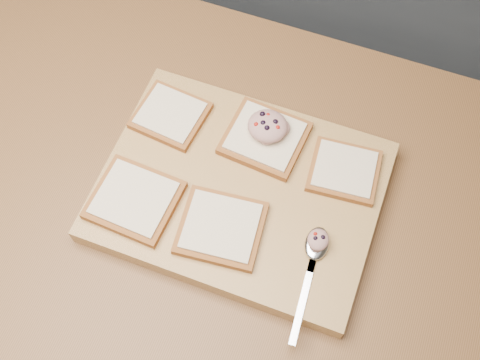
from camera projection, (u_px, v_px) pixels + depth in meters
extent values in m
plane|color=#515459|center=(203.00, 317.00, 1.82)|extent=(4.00, 4.00, 0.00)
cube|color=slate|center=(193.00, 274.00, 1.44)|extent=(1.90, 0.75, 0.84)
cube|color=brown|center=(175.00, 195.00, 1.04)|extent=(2.00, 0.80, 0.06)
cube|color=tan|center=(240.00, 192.00, 0.99)|extent=(0.45, 0.34, 0.04)
cube|color=#935626|center=(171.00, 116.00, 1.03)|extent=(0.12, 0.11, 0.01)
cube|color=#F7DFBC|center=(170.00, 113.00, 1.02)|extent=(0.11, 0.10, 0.00)
cube|color=#935626|center=(265.00, 138.00, 1.01)|extent=(0.14, 0.13, 0.01)
cube|color=#F7DFBC|center=(265.00, 136.00, 1.00)|extent=(0.12, 0.11, 0.00)
cube|color=#935626|center=(344.00, 171.00, 0.98)|extent=(0.12, 0.11, 0.01)
cube|color=#F7DFBC|center=(345.00, 169.00, 0.97)|extent=(0.10, 0.09, 0.00)
cube|color=#935626|center=(135.00, 200.00, 0.95)|extent=(0.14, 0.13, 0.01)
cube|color=#F7DFBC|center=(134.00, 198.00, 0.95)|extent=(0.12, 0.11, 0.00)
cube|color=#935626|center=(221.00, 228.00, 0.93)|extent=(0.14, 0.13, 0.01)
cube|color=#F7DFBC|center=(221.00, 226.00, 0.93)|extent=(0.12, 0.11, 0.00)
ellipsoid|color=tan|center=(268.00, 126.00, 0.99)|extent=(0.07, 0.06, 0.03)
sphere|color=black|center=(275.00, 122.00, 0.98)|extent=(0.01, 0.01, 0.01)
sphere|color=black|center=(262.00, 114.00, 0.98)|extent=(0.01, 0.01, 0.01)
sphere|color=black|center=(267.00, 128.00, 0.97)|extent=(0.01, 0.01, 0.01)
sphere|color=black|center=(263.00, 123.00, 0.97)|extent=(0.01, 0.01, 0.01)
sphere|color=#A5140C|center=(278.00, 127.00, 0.97)|extent=(0.01, 0.01, 0.01)
sphere|color=#A5140C|center=(268.00, 115.00, 0.98)|extent=(0.01, 0.01, 0.01)
sphere|color=#A5140C|center=(256.00, 124.00, 0.97)|extent=(0.01, 0.01, 0.01)
ellipsoid|color=silver|center=(317.00, 243.00, 0.92)|extent=(0.04, 0.06, 0.01)
cube|color=silver|center=(313.00, 261.00, 0.91)|extent=(0.01, 0.04, 0.00)
cube|color=silver|center=(303.00, 299.00, 0.89)|extent=(0.02, 0.14, 0.00)
ellipsoid|color=tan|center=(318.00, 240.00, 0.91)|extent=(0.03, 0.04, 0.02)
sphere|color=black|center=(323.00, 237.00, 0.90)|extent=(0.01, 0.01, 0.01)
sphere|color=black|center=(315.00, 238.00, 0.90)|extent=(0.01, 0.01, 0.01)
sphere|color=#A5140C|center=(315.00, 234.00, 0.91)|extent=(0.01, 0.01, 0.01)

